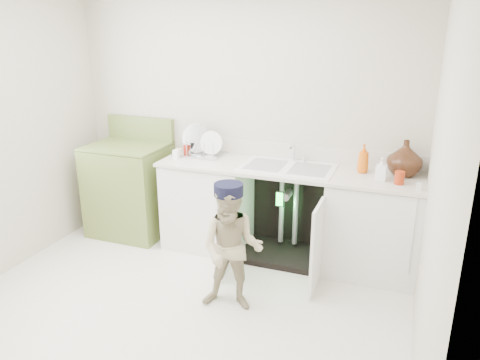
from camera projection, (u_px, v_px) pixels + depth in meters
name	position (u px, v px, depth m)	size (l,w,h in m)	color
ground	(176.00, 312.00, 3.68)	(3.50, 3.50, 0.00)	beige
room_shell	(169.00, 159.00, 3.28)	(6.00, 5.50, 1.26)	beige
counter_run	(289.00, 211.00, 4.41)	(2.44, 1.02, 1.21)	white
avocado_stove	(130.00, 188.00, 4.95)	(0.78, 0.65, 1.21)	olive
repair_worker	(232.00, 248.00, 3.59)	(0.55, 0.87, 1.03)	tan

